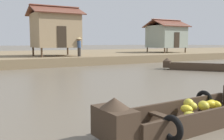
{
  "coord_description": "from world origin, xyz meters",
  "views": [
    {
      "loc": [
        -4.26,
        -0.21,
        1.94
      ],
      "look_at": [
        -0.1,
        6.98,
        1.04
      ],
      "focal_mm": 41.02,
      "sensor_mm": 36.0,
      "label": 1
    }
  ],
  "objects_px": {
    "fishing_skiff_distant": "(199,66)",
    "stilt_house_mid_left": "(166,36)",
    "vendor_person": "(79,46)",
    "stilt_house_left": "(55,30)",
    "banana_boat": "(192,112)"
  },
  "relations": [
    {
      "from": "banana_boat",
      "to": "fishing_skiff_distant",
      "type": "height_order",
      "value": "banana_boat"
    },
    {
      "from": "stilt_house_left",
      "to": "banana_boat",
      "type": "bearing_deg",
      "value": -98.11
    },
    {
      "from": "banana_boat",
      "to": "vendor_person",
      "type": "bearing_deg",
      "value": 75.98
    },
    {
      "from": "fishing_skiff_distant",
      "to": "vendor_person",
      "type": "distance_m",
      "value": 10.13
    },
    {
      "from": "stilt_house_mid_left",
      "to": "vendor_person",
      "type": "bearing_deg",
      "value": -166.12
    },
    {
      "from": "stilt_house_left",
      "to": "stilt_house_mid_left",
      "type": "distance_m",
      "value": 14.38
    },
    {
      "from": "fishing_skiff_distant",
      "to": "stilt_house_mid_left",
      "type": "relative_size",
      "value": 1.0
    },
    {
      "from": "banana_boat",
      "to": "vendor_person",
      "type": "distance_m",
      "value": 17.14
    },
    {
      "from": "fishing_skiff_distant",
      "to": "vendor_person",
      "type": "relative_size",
      "value": 2.62
    },
    {
      "from": "stilt_house_left",
      "to": "stilt_house_mid_left",
      "type": "relative_size",
      "value": 1.02
    },
    {
      "from": "banana_boat",
      "to": "stilt_house_mid_left",
      "type": "bearing_deg",
      "value": 49.4
    },
    {
      "from": "stilt_house_mid_left",
      "to": "vendor_person",
      "type": "xyz_separation_m",
      "value": [
        -12.77,
        -3.16,
        -1.05
      ]
    },
    {
      "from": "banana_boat",
      "to": "vendor_person",
      "type": "height_order",
      "value": "vendor_person"
    },
    {
      "from": "banana_boat",
      "to": "stilt_house_left",
      "type": "xyz_separation_m",
      "value": [
        2.61,
        18.31,
        2.73
      ]
    },
    {
      "from": "vendor_person",
      "to": "banana_boat",
      "type": "bearing_deg",
      "value": -104.02
    }
  ]
}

